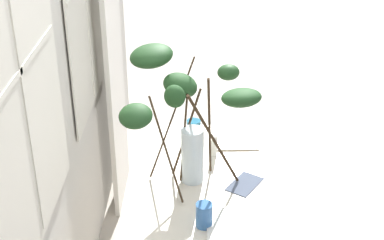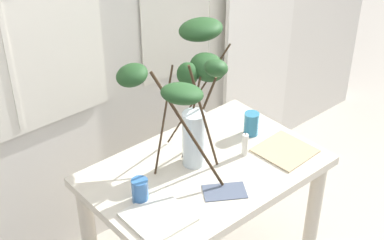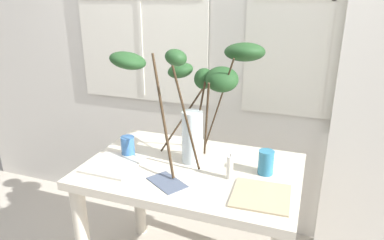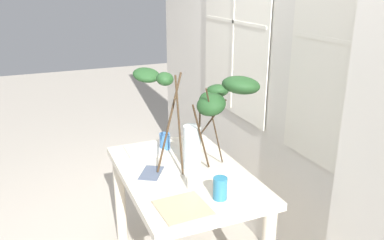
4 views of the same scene
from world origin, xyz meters
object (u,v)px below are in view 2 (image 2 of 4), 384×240
vase_with_branches (191,81)px  pillar_candle (245,145)px  drinking_glass_blue_right (251,124)px  drinking_glass_blue_left (140,190)px  plate_square_right (285,151)px  plate_square_left (158,217)px  dining_table (205,190)px

vase_with_branches → pillar_candle: vase_with_branches is taller
drinking_glass_blue_right → pillar_candle: (-0.16, -0.11, -0.00)m
drinking_glass_blue_left → plate_square_right: 0.80m
vase_with_branches → drinking_glass_blue_right: 0.51m
plate_square_right → pillar_candle: size_ratio=1.95×
plate_square_left → plate_square_right: size_ratio=1.00×
dining_table → drinking_glass_blue_right: (0.38, 0.06, 0.21)m
vase_with_branches → plate_square_right: vase_with_branches is taller
drinking_glass_blue_right → dining_table: bearing=-170.7°
drinking_glass_blue_left → plate_square_left: size_ratio=0.45×
pillar_candle → drinking_glass_blue_left: bearing=174.7°
vase_with_branches → drinking_glass_blue_left: bearing=-163.6°
drinking_glass_blue_right → plate_square_right: (0.02, -0.23, -0.06)m
dining_table → pillar_candle: 0.30m
plate_square_left → dining_table: bearing=18.8°
drinking_glass_blue_left → plate_square_left: (-0.01, -0.14, -0.05)m
drinking_glass_blue_right → pillar_candle: pillar_candle is taller
dining_table → vase_with_branches: vase_with_branches is taller
drinking_glass_blue_right → plate_square_left: drinking_glass_blue_right is taller
pillar_candle → vase_with_branches: bearing=139.7°
drinking_glass_blue_right → plate_square_right: size_ratio=0.49×
vase_with_branches → plate_square_right: bearing=-37.1°
vase_with_branches → plate_square_left: 0.64m
dining_table → vase_with_branches: 0.58m
pillar_candle → plate_square_left: bearing=-172.1°
drinking_glass_blue_right → plate_square_right: 0.23m
dining_table → drinking_glass_blue_right: 0.44m
dining_table → drinking_glass_blue_left: (-0.38, 0.01, 0.20)m
drinking_glass_blue_left → pillar_candle: 0.61m
drinking_glass_blue_right → vase_with_branches: bearing=170.3°
dining_table → plate_square_right: (0.39, -0.16, 0.15)m
drinking_glass_blue_left → plate_square_left: 0.15m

